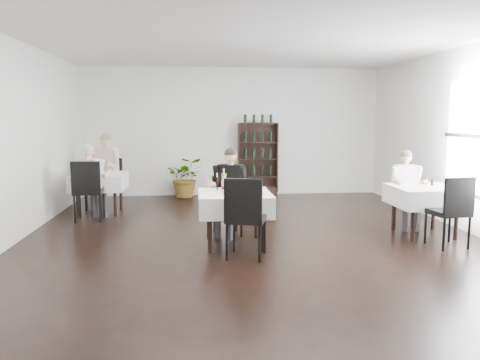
% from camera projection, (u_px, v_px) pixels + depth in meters
% --- Properties ---
extents(room_shell, '(9.00, 9.00, 9.00)m').
position_uv_depth(room_shell, '(256.00, 141.00, 6.62)').
color(room_shell, black).
rests_on(room_shell, ground).
extents(wine_shelf, '(0.90, 0.28, 1.75)m').
position_uv_depth(wine_shelf, '(258.00, 160.00, 11.02)').
color(wine_shelf, black).
rests_on(wine_shelf, ground).
extents(main_table, '(1.03, 1.03, 0.77)m').
position_uv_depth(main_table, '(235.00, 203.00, 6.71)').
color(main_table, black).
rests_on(main_table, ground).
extents(left_table, '(0.98, 0.98, 0.77)m').
position_uv_depth(left_table, '(99.00, 182.00, 8.96)').
color(left_table, black).
rests_on(left_table, ground).
extents(right_table, '(0.98, 0.98, 0.77)m').
position_uv_depth(right_table, '(425.00, 196.00, 7.28)').
color(right_table, black).
rests_on(right_table, ground).
extents(potted_tree, '(0.85, 0.74, 0.93)m').
position_uv_depth(potted_tree, '(186.00, 177.00, 10.80)').
color(potted_tree, '#21541C').
rests_on(potted_tree, ground).
extents(main_chair_far, '(0.47, 0.47, 0.92)m').
position_uv_depth(main_chair_far, '(226.00, 201.00, 7.38)').
color(main_chair_far, black).
rests_on(main_chair_far, ground).
extents(main_chair_near, '(0.61, 0.62, 1.08)m').
position_uv_depth(main_chair_near, '(245.00, 213.00, 6.04)').
color(main_chair_near, black).
rests_on(main_chair_near, ground).
extents(left_chair_far, '(0.54, 0.55, 1.00)m').
position_uv_depth(left_chair_far, '(110.00, 179.00, 9.72)').
color(left_chair_far, black).
rests_on(left_chair_far, ground).
extents(left_chair_near, '(0.51, 0.51, 1.09)m').
position_uv_depth(left_chair_near, '(88.00, 187.00, 8.25)').
color(left_chair_near, black).
rests_on(left_chair_near, ground).
extents(right_chair_far, '(0.51, 0.51, 0.86)m').
position_uv_depth(right_chair_far, '(405.00, 198.00, 7.90)').
color(right_chair_far, black).
rests_on(right_chair_far, ground).
extents(right_chair_near, '(0.53, 0.54, 1.03)m').
position_uv_depth(right_chair_near, '(452.00, 207.00, 6.56)').
color(right_chair_near, black).
rests_on(right_chair_near, ground).
extents(diner_main, '(0.61, 0.64, 1.38)m').
position_uv_depth(diner_main, '(229.00, 185.00, 7.24)').
color(diner_main, '#3A3940').
rests_on(diner_main, ground).
extents(diner_left_far, '(0.66, 0.70, 1.51)m').
position_uv_depth(diner_left_far, '(105.00, 165.00, 9.54)').
color(diner_left_far, '#3A3940').
rests_on(diner_left_far, ground).
extents(diner_left_near, '(0.58, 0.62, 1.38)m').
position_uv_depth(diner_left_near, '(91.00, 176.00, 8.36)').
color(diner_left_near, '#3A3940').
rests_on(diner_left_near, ground).
extents(diner_right_far, '(0.50, 0.51, 1.30)m').
position_uv_depth(diner_right_far, '(406.00, 183.00, 7.76)').
color(diner_right_far, '#3A3940').
rests_on(diner_right_far, ground).
extents(plate_far, '(0.31, 0.31, 0.09)m').
position_uv_depth(plate_far, '(236.00, 188.00, 6.98)').
color(plate_far, white).
rests_on(plate_far, main_table).
extents(plate_near, '(0.29, 0.29, 0.07)m').
position_uv_depth(plate_near, '(239.00, 194.00, 6.49)').
color(plate_near, white).
rests_on(plate_near, main_table).
extents(pilsner_dark, '(0.07, 0.07, 0.29)m').
position_uv_depth(pilsner_dark, '(217.00, 185.00, 6.64)').
color(pilsner_dark, black).
rests_on(pilsner_dark, main_table).
extents(pilsner_lager, '(0.08, 0.08, 0.34)m').
position_uv_depth(pilsner_lager, '(224.00, 182.00, 6.72)').
color(pilsner_lager, gold).
rests_on(pilsner_lager, main_table).
extents(coke_bottle, '(0.06, 0.06, 0.23)m').
position_uv_depth(coke_bottle, '(223.00, 187.00, 6.64)').
color(coke_bottle, silver).
rests_on(coke_bottle, main_table).
extents(napkin_cutlery, '(0.20, 0.20, 0.02)m').
position_uv_depth(napkin_cutlery, '(257.00, 193.00, 6.58)').
color(napkin_cutlery, black).
rests_on(napkin_cutlery, main_table).
extents(pepper_mill, '(0.06, 0.06, 0.11)m').
position_uv_depth(pepper_mill, '(432.00, 182.00, 7.39)').
color(pepper_mill, black).
rests_on(pepper_mill, right_table).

